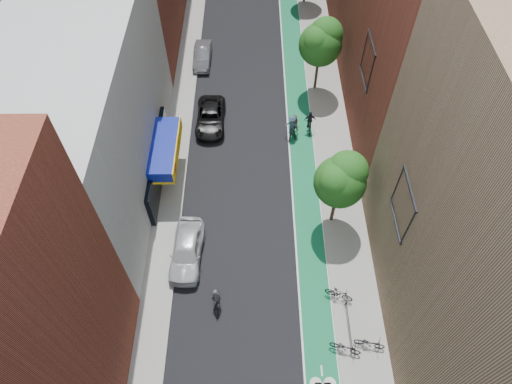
{
  "coord_description": "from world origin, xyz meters",
  "views": [
    {
      "loc": [
        0.19,
        -7.72,
        27.04
      ],
      "look_at": [
        0.31,
        11.4,
        1.5
      ],
      "focal_mm": 32.0,
      "sensor_mm": 36.0,
      "label": 1
    }
  ],
  "objects_px": {
    "cyclist_lane_near": "(294,126)",
    "parked_car_black": "(210,117)",
    "parked_car_white": "(187,250)",
    "cyclist_lane_far": "(292,128)",
    "cyclist_lead": "(216,301)",
    "parked_car_silver": "(202,55)",
    "cyclist_lane_mid": "(310,124)"
  },
  "relations": [
    {
      "from": "parked_car_white",
      "to": "cyclist_lane_near",
      "type": "distance_m",
      "value": 13.73
    },
    {
      "from": "parked_car_black",
      "to": "cyclist_lane_far",
      "type": "bearing_deg",
      "value": -12.13
    },
    {
      "from": "parked_car_black",
      "to": "parked_car_silver",
      "type": "distance_m",
      "value": 8.32
    },
    {
      "from": "cyclist_lead",
      "to": "cyclist_lane_far",
      "type": "xyz_separation_m",
      "value": [
        5.38,
        14.59,
        0.25
      ]
    },
    {
      "from": "parked_car_white",
      "to": "parked_car_silver",
      "type": "relative_size",
      "value": 1.16
    },
    {
      "from": "parked_car_silver",
      "to": "cyclist_lane_mid",
      "type": "height_order",
      "value": "cyclist_lane_mid"
    },
    {
      "from": "parked_car_black",
      "to": "cyclist_lane_near",
      "type": "xyz_separation_m",
      "value": [
        6.82,
        -1.18,
        0.1
      ]
    },
    {
      "from": "cyclist_lead",
      "to": "cyclist_lane_near",
      "type": "distance_m",
      "value": 15.85
    },
    {
      "from": "parked_car_black",
      "to": "parked_car_silver",
      "type": "bearing_deg",
      "value": 98.33
    },
    {
      "from": "cyclist_lane_near",
      "to": "parked_car_black",
      "type": "bearing_deg",
      "value": -16.08
    },
    {
      "from": "parked_car_black",
      "to": "cyclist_lane_near",
      "type": "relative_size",
      "value": 2.59
    },
    {
      "from": "cyclist_lead",
      "to": "cyclist_lane_far",
      "type": "bearing_deg",
      "value": -112.73
    },
    {
      "from": "cyclist_lead",
      "to": "cyclist_lane_near",
      "type": "relative_size",
      "value": 1.03
    },
    {
      "from": "parked_car_black",
      "to": "cyclist_lane_mid",
      "type": "distance_m",
      "value": 8.14
    },
    {
      "from": "cyclist_lane_far",
      "to": "cyclist_lane_mid",
      "type": "bearing_deg",
      "value": -146.17
    },
    {
      "from": "cyclist_lane_mid",
      "to": "cyclist_lane_far",
      "type": "bearing_deg",
      "value": 19.12
    },
    {
      "from": "parked_car_white",
      "to": "cyclist_lead",
      "type": "distance_m",
      "value": 4.05
    },
    {
      "from": "parked_car_silver",
      "to": "cyclist_lane_near",
      "type": "height_order",
      "value": "cyclist_lane_near"
    },
    {
      "from": "parked_car_white",
      "to": "cyclist_lane_far",
      "type": "height_order",
      "value": "cyclist_lane_far"
    },
    {
      "from": "parked_car_black",
      "to": "cyclist_lead",
      "type": "relative_size",
      "value": 2.52
    },
    {
      "from": "parked_car_silver",
      "to": "parked_car_white",
      "type": "bearing_deg",
      "value": -87.97
    },
    {
      "from": "parked_car_white",
      "to": "parked_car_black",
      "type": "relative_size",
      "value": 0.98
    },
    {
      "from": "parked_car_white",
      "to": "cyclist_lane_near",
      "type": "height_order",
      "value": "cyclist_lane_near"
    },
    {
      "from": "parked_car_black",
      "to": "parked_car_white",
      "type": "bearing_deg",
      "value": -94.0
    },
    {
      "from": "cyclist_lane_mid",
      "to": "cyclist_lane_far",
      "type": "xyz_separation_m",
      "value": [
        -1.5,
        -0.55,
        0.14
      ]
    },
    {
      "from": "parked_car_white",
      "to": "cyclist_lead",
      "type": "height_order",
      "value": "cyclist_lead"
    },
    {
      "from": "parked_car_black",
      "to": "cyclist_lane_near",
      "type": "bearing_deg",
      "value": -9.82
    },
    {
      "from": "parked_car_silver",
      "to": "cyclist_lane_far",
      "type": "bearing_deg",
      "value": -49.91
    },
    {
      "from": "cyclist_lead",
      "to": "cyclist_lane_mid",
      "type": "distance_m",
      "value": 16.63
    },
    {
      "from": "parked_car_white",
      "to": "cyclist_lane_far",
      "type": "xyz_separation_m",
      "value": [
        7.47,
        11.13,
        0.07
      ]
    },
    {
      "from": "cyclist_lane_near",
      "to": "cyclist_lead",
      "type": "bearing_deg",
      "value": 63.05
    },
    {
      "from": "parked_car_silver",
      "to": "cyclist_lead",
      "type": "xyz_separation_m",
      "value": [
        2.42,
        -24.24,
        -0.04
      ]
    }
  ]
}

